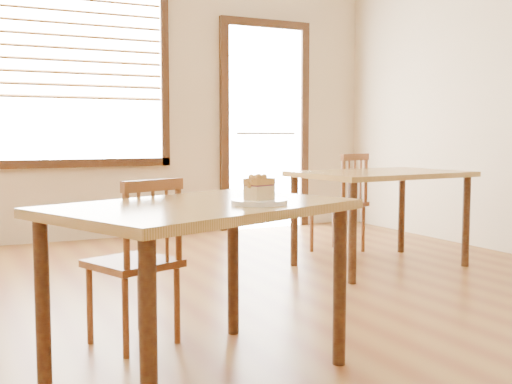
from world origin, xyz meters
TOP-DOWN VIEW (x-y plane):
  - window_right at (0.30, 3.97)m, footprint 1.76×0.10m
  - entry_door at (2.30, 3.98)m, footprint 1.08×0.06m
  - cafe_table_main at (0.02, 0.11)m, footprint 1.42×1.19m
  - cafe_chair_main at (-0.10, 0.65)m, footprint 0.48×0.48m
  - cafe_table_second at (2.14, 1.68)m, footprint 1.35×0.96m
  - cafe_chair_second at (2.20, 2.31)m, footprint 0.51×0.51m
  - plate at (0.22, -0.03)m, footprint 0.23×0.23m
  - cake_slice at (0.22, -0.03)m, footprint 0.13×0.11m

SIDE VIEW (x-z plane):
  - cafe_chair_main at x=-0.10m, z-range 0.00..0.84m
  - cafe_chair_second at x=2.20m, z-range 0.00..0.89m
  - cafe_table_main at x=0.02m, z-range 0.28..1.03m
  - cafe_table_second at x=2.14m, z-range 0.28..1.03m
  - plate at x=0.22m, z-range 0.75..0.77m
  - cake_slice at x=0.22m, z-range 0.77..0.87m
  - entry_door at x=2.30m, z-range 0.05..2.34m
  - window_right at x=0.30m, z-range 0.83..2.79m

